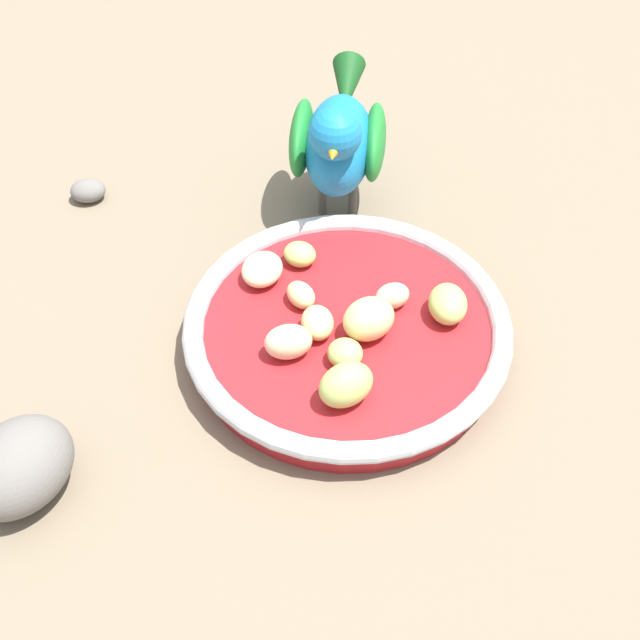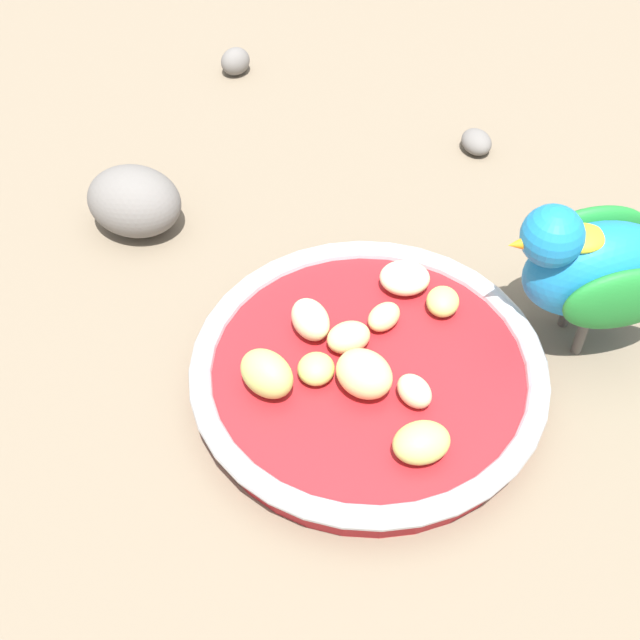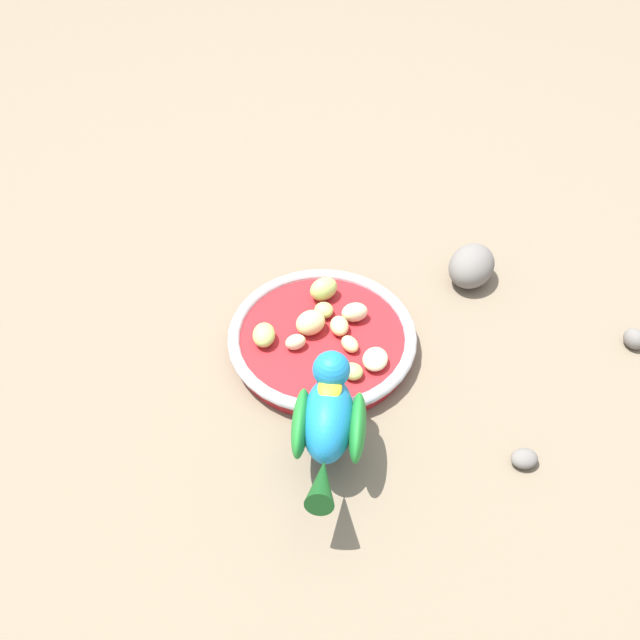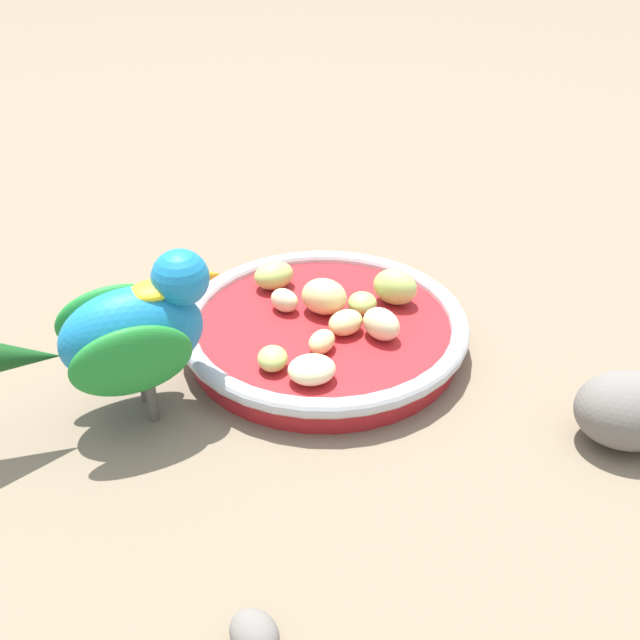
{
  "view_description": "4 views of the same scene",
  "coord_description": "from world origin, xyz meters",
  "px_view_note": "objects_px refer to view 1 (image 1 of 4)",
  "views": [
    {
      "loc": [
        0.43,
        -0.01,
        0.48
      ],
      "look_at": [
        0.03,
        -0.03,
        0.04
      ],
      "focal_mm": 48.01,
      "sensor_mm": 36.0,
      "label": 1
    },
    {
      "loc": [
        0.13,
        0.35,
        0.5
      ],
      "look_at": [
        0.04,
        -0.03,
        0.06
      ],
      "focal_mm": 51.18,
      "sensor_mm": 36.0,
      "label": 2
    },
    {
      "loc": [
        -0.59,
        -0.04,
        0.69
      ],
      "look_at": [
        0.02,
        -0.01,
        0.04
      ],
      "focal_mm": 40.04,
      "sensor_mm": 36.0,
      "label": 3
    },
    {
      "loc": [
        -0.23,
        -0.48,
        0.36
      ],
      "look_at": [
        -0.0,
        -0.04,
        0.04
      ],
      "focal_mm": 42.69,
      "sensor_mm": 36.0,
      "label": 4
    }
  ],
  "objects_px": {
    "apple_piece_5": "(317,323)",
    "pebble_0": "(88,191)",
    "apple_piece_7": "(345,353)",
    "apple_piece_9": "(262,269)",
    "apple_piece_3": "(346,385)",
    "apple_piece_4": "(363,319)",
    "apple_piece_6": "(448,303)",
    "apple_piece_0": "(301,295)",
    "feeding_bowl": "(347,331)",
    "apple_piece_2": "(300,254)",
    "rock_large": "(19,467)",
    "apple_piece_8": "(392,296)",
    "parrot": "(339,138)",
    "apple_piece_1": "(288,342)"
  },
  "relations": [
    {
      "from": "apple_piece_2",
      "to": "apple_piece_0",
      "type": "bearing_deg",
      "value": 5.44
    },
    {
      "from": "apple_piece_1",
      "to": "apple_piece_5",
      "type": "bearing_deg",
      "value": 139.59
    },
    {
      "from": "apple_piece_6",
      "to": "feeding_bowl",
      "type": "bearing_deg",
      "value": -78.99
    },
    {
      "from": "apple_piece_3",
      "to": "apple_piece_6",
      "type": "xyz_separation_m",
      "value": [
        -0.08,
        0.07,
        -0.0
      ]
    },
    {
      "from": "feeding_bowl",
      "to": "apple_piece_8",
      "type": "xyz_separation_m",
      "value": [
        -0.02,
        0.03,
        0.02
      ]
    },
    {
      "from": "apple_piece_5",
      "to": "pebble_0",
      "type": "height_order",
      "value": "apple_piece_5"
    },
    {
      "from": "apple_piece_5",
      "to": "pebble_0",
      "type": "relative_size",
      "value": 0.99
    },
    {
      "from": "apple_piece_1",
      "to": "apple_piece_9",
      "type": "xyz_separation_m",
      "value": [
        -0.07,
        -0.03,
        -0.0
      ]
    },
    {
      "from": "apple_piece_0",
      "to": "apple_piece_8",
      "type": "bearing_deg",
      "value": 91.12
    },
    {
      "from": "apple_piece_8",
      "to": "apple_piece_0",
      "type": "bearing_deg",
      "value": -88.88
    },
    {
      "from": "apple_piece_4",
      "to": "apple_piece_7",
      "type": "height_order",
      "value": "apple_piece_4"
    },
    {
      "from": "apple_piece_0",
      "to": "pebble_0",
      "type": "relative_size",
      "value": 0.87
    },
    {
      "from": "apple_piece_1",
      "to": "apple_piece_8",
      "type": "bearing_deg",
      "value": 125.75
    },
    {
      "from": "apple_piece_4",
      "to": "apple_piece_8",
      "type": "distance_m",
      "value": 0.04
    },
    {
      "from": "apple_piece_5",
      "to": "apple_piece_0",
      "type": "bearing_deg",
      "value": -154.11
    },
    {
      "from": "apple_piece_2",
      "to": "apple_piece_3",
      "type": "relative_size",
      "value": 0.66
    },
    {
      "from": "apple_piece_9",
      "to": "apple_piece_6",
      "type": "bearing_deg",
      "value": 77.83
    },
    {
      "from": "apple_piece_9",
      "to": "apple_piece_7",
      "type": "bearing_deg",
      "value": 39.63
    },
    {
      "from": "apple_piece_6",
      "to": "rock_large",
      "type": "height_order",
      "value": "rock_large"
    },
    {
      "from": "apple_piece_4",
      "to": "apple_piece_6",
      "type": "distance_m",
      "value": 0.06
    },
    {
      "from": "feeding_bowl",
      "to": "pebble_0",
      "type": "height_order",
      "value": "feeding_bowl"
    },
    {
      "from": "apple_piece_7",
      "to": "apple_piece_9",
      "type": "bearing_deg",
      "value": -140.37
    },
    {
      "from": "apple_piece_3",
      "to": "apple_piece_9",
      "type": "distance_m",
      "value": 0.13
    },
    {
      "from": "apple_piece_2",
      "to": "rock_large",
      "type": "distance_m",
      "value": 0.26
    },
    {
      "from": "apple_piece_1",
      "to": "apple_piece_3",
      "type": "height_order",
      "value": "apple_piece_3"
    },
    {
      "from": "apple_piece_8",
      "to": "rock_large",
      "type": "distance_m",
      "value": 0.28
    },
    {
      "from": "apple_piece_1",
      "to": "apple_piece_5",
      "type": "height_order",
      "value": "apple_piece_1"
    },
    {
      "from": "apple_piece_4",
      "to": "apple_piece_6",
      "type": "height_order",
      "value": "apple_piece_4"
    },
    {
      "from": "apple_piece_4",
      "to": "apple_piece_5",
      "type": "distance_m",
      "value": 0.03
    },
    {
      "from": "feeding_bowl",
      "to": "apple_piece_8",
      "type": "height_order",
      "value": "apple_piece_8"
    },
    {
      "from": "apple_piece_5",
      "to": "apple_piece_7",
      "type": "height_order",
      "value": "apple_piece_5"
    },
    {
      "from": "apple_piece_3",
      "to": "apple_piece_6",
      "type": "bearing_deg",
      "value": 139.46
    },
    {
      "from": "apple_piece_7",
      "to": "feeding_bowl",
      "type": "bearing_deg",
      "value": 179.45
    },
    {
      "from": "parrot",
      "to": "apple_piece_7",
      "type": "bearing_deg",
      "value": 6.14
    },
    {
      "from": "feeding_bowl",
      "to": "apple_piece_8",
      "type": "relative_size",
      "value": 9.18
    },
    {
      "from": "apple_piece_4",
      "to": "apple_piece_8",
      "type": "height_order",
      "value": "apple_piece_4"
    },
    {
      "from": "apple_piece_0",
      "to": "apple_piece_6",
      "type": "distance_m",
      "value": 0.11
    },
    {
      "from": "apple_piece_2",
      "to": "apple_piece_4",
      "type": "xyz_separation_m",
      "value": [
        0.07,
        0.05,
        0.01
      ]
    },
    {
      "from": "apple_piece_3",
      "to": "apple_piece_7",
      "type": "height_order",
      "value": "apple_piece_3"
    },
    {
      "from": "apple_piece_5",
      "to": "apple_piece_6",
      "type": "xyz_separation_m",
      "value": [
        -0.02,
        0.09,
        0.0
      ]
    },
    {
      "from": "apple_piece_5",
      "to": "apple_piece_9",
      "type": "distance_m",
      "value": 0.07
    },
    {
      "from": "apple_piece_3",
      "to": "apple_piece_4",
      "type": "distance_m",
      "value": 0.06
    },
    {
      "from": "apple_piece_6",
      "to": "pebble_0",
      "type": "bearing_deg",
      "value": -115.54
    },
    {
      "from": "apple_piece_0",
      "to": "apple_piece_3",
      "type": "xyz_separation_m",
      "value": [
        0.09,
        0.04,
        0.01
      ]
    },
    {
      "from": "apple_piece_1",
      "to": "apple_piece_4",
      "type": "bearing_deg",
      "value": 114.16
    },
    {
      "from": "apple_piece_0",
      "to": "apple_piece_5",
      "type": "height_order",
      "value": "apple_piece_5"
    },
    {
      "from": "apple_piece_7",
      "to": "apple_piece_5",
      "type": "bearing_deg",
      "value": -142.35
    },
    {
      "from": "apple_piece_2",
      "to": "apple_piece_5",
      "type": "height_order",
      "value": "apple_piece_5"
    },
    {
      "from": "apple_piece_0",
      "to": "apple_piece_7",
      "type": "bearing_deg",
      "value": 31.99
    },
    {
      "from": "apple_piece_1",
      "to": "apple_piece_4",
      "type": "distance_m",
      "value": 0.06
    }
  ]
}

